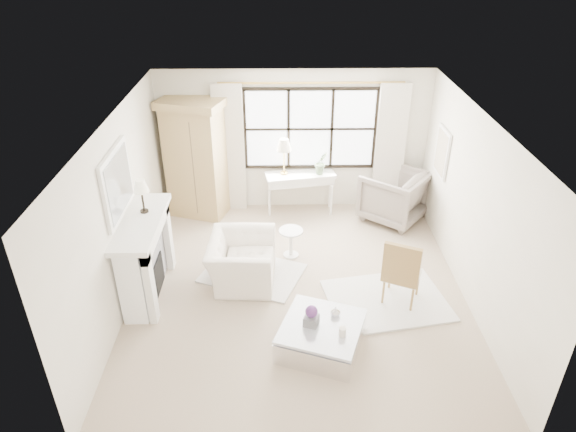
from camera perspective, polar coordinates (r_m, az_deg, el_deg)
name	(u,v)px	position (r m, az deg, el deg)	size (l,w,h in m)	color
floor	(298,290)	(7.97, 1.10, -8.19)	(5.50, 5.50, 0.00)	tan
ceiling	(300,121)	(6.66, 1.33, 10.47)	(5.50, 5.50, 0.00)	white
wall_back	(294,141)	(9.70, 0.65, 8.30)	(5.00, 5.00, 0.00)	silver
wall_front	(309,357)	(5.01, 2.30, -15.36)	(5.00, 5.00, 0.00)	beige
wall_left	(121,215)	(7.55, -18.11, 0.14)	(5.50, 5.50, 0.00)	silver
wall_right	(475,212)	(7.72, 20.09, 0.42)	(5.50, 5.50, 0.00)	white
window_pane	(310,129)	(9.61, 2.48, 9.65)	(2.40, 0.02, 1.50)	white
window_frame	(310,129)	(9.60, 2.48, 9.63)	(2.50, 0.04, 1.50)	black
curtain_rod	(311,83)	(9.29, 2.62, 14.57)	(0.04, 0.04, 3.30)	#A68339
curtain_left	(230,149)	(9.70, -6.50, 7.36)	(0.55, 0.10, 2.47)	beige
curtain_right	(390,148)	(9.87, 11.26, 7.37)	(0.55, 0.10, 2.47)	beige
fireplace	(144,256)	(7.85, -15.73, -4.31)	(0.58, 1.66, 1.26)	white
mirror_frame	(117,183)	(7.33, -18.48, 3.47)	(0.05, 1.15, 0.95)	white
mirror_glass	(119,183)	(7.32, -18.25, 3.48)	(0.02, 1.00, 0.80)	#B8BDC4
art_frame	(442,152)	(9.07, 16.75, 6.79)	(0.04, 0.62, 0.82)	white
art_canvas	(441,152)	(9.06, 16.63, 6.80)	(0.01, 0.52, 0.72)	#C5B699
mantel_lamp	(141,188)	(7.54, -16.05, 3.06)	(0.22, 0.22, 0.51)	black
armoire	(196,158)	(9.64, -10.23, 6.32)	(1.28, 1.00, 2.24)	tan
console_table	(300,193)	(9.87, 1.35, 2.62)	(1.36, 0.67, 0.80)	white
console_lamp	(284,146)	(9.47, -0.45, 7.80)	(0.28, 0.28, 0.69)	#AF8E3D
orchid_plant	(321,163)	(9.62, 3.71, 5.92)	(0.24, 0.20, 0.44)	#5B764F
side_table	(291,239)	(8.54, 0.32, -2.59)	(0.40, 0.40, 0.51)	silver
rug_left	(253,273)	(8.31, -3.96, -6.35)	(1.51, 1.06, 0.03)	silver
rug_right	(386,300)	(7.88, 10.88, -9.18)	(1.72, 1.29, 0.03)	silver
club_armchair	(242,261)	(7.98, -5.17, -4.99)	(1.12, 0.98, 0.73)	white
wingback_chair	(394,196)	(9.77, 11.65, 2.22)	(1.03, 1.06, 0.97)	gray
french_chair	(401,284)	(7.74, 12.43, -7.43)	(0.64, 0.64, 1.08)	#A98146
coffee_table	(321,336)	(6.93, 3.72, -13.20)	(1.28, 1.28, 0.38)	silver
planter_box	(311,320)	(6.75, 2.60, -11.50)	(0.18, 0.18, 0.13)	slate
planter_flowers	(311,311)	(6.66, 2.63, -10.55)	(0.16, 0.16, 0.16)	#582B6D
pillar_candle	(342,332)	(6.64, 6.07, -12.66)	(0.09, 0.09, 0.12)	silver
coffee_vase	(335,312)	(6.90, 5.29, -10.53)	(0.13, 0.13, 0.14)	silver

